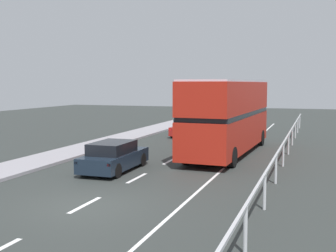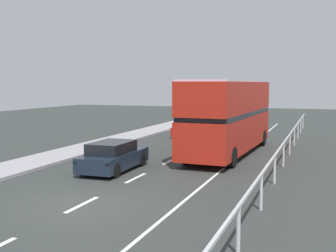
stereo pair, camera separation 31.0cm
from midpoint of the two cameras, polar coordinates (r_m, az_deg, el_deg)
The scene contains 6 objects.
ground_plane at distance 14.86m, azimuth -10.57°, elevation -10.27°, with size 73.33×120.00×0.10m, color #2E3230.
lane_paint_markings at distance 22.20m, azimuth 5.38°, elevation -4.78°, with size 3.18×46.00×0.01m.
bridge_side_railing at distance 21.57m, azimuth 15.32°, elevation -2.66°, with size 0.10×42.00×1.19m.
double_decker_bus_red at distance 24.76m, azimuth 8.41°, elevation 1.49°, with size 3.04×11.11×4.18m.
hatchback_car_near at distance 20.07m, azimuth -6.74°, elevation -4.01°, with size 1.80×4.27×1.36m.
sedan_car_ahead at distance 33.27m, azimuth 3.32°, elevation -0.20°, with size 1.89×4.44×1.33m.
Camera 2 is at (7.45, -12.24, 3.98)m, focal length 46.48 mm.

